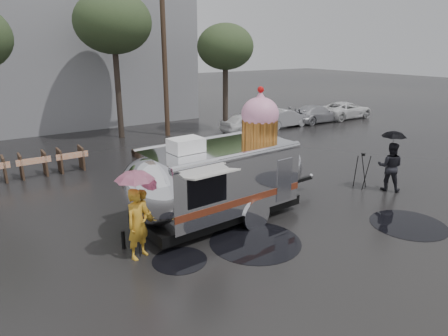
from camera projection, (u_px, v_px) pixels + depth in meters
ground at (303, 234)px, 11.54m from camera, size 120.00×120.00×0.00m
puddles at (307, 237)px, 11.31m from camera, size 8.58×4.11×0.01m
grey_building at (9, 24)px, 26.57m from camera, size 22.00×12.00×13.00m
utility_pole at (164, 56)px, 22.62m from camera, size 1.60×0.28×9.00m
tree_mid at (113, 23)px, 21.58m from camera, size 4.20×4.20×8.03m
tree_right at (225, 47)px, 23.55m from camera, size 3.36×3.36×6.42m
barricade_row at (33, 164)px, 16.37m from camera, size 4.30×0.80×1.00m
parked_cars at (304, 114)px, 27.10m from camera, size 13.20×1.90×1.50m
airstream_trailer at (221, 175)px, 12.16m from camera, size 7.58×3.15×4.08m
person_left at (138, 224)px, 10.02m from camera, size 0.79×0.67×1.86m
umbrella_pink at (135, 185)px, 9.72m from camera, size 1.19×1.19×2.36m
person_right at (390, 167)px, 14.75m from camera, size 0.89×1.00×1.82m
umbrella_black at (393, 140)px, 14.45m from camera, size 1.07×1.07×2.28m
tripod at (362, 168)px, 15.00m from camera, size 0.56×0.53×1.37m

